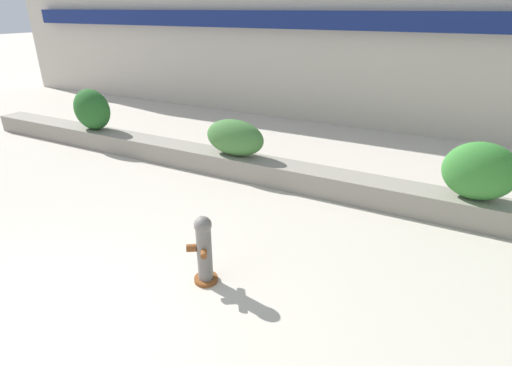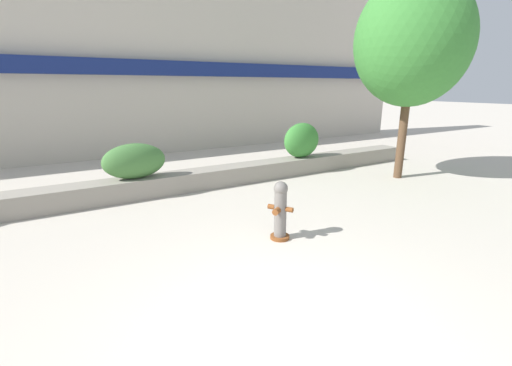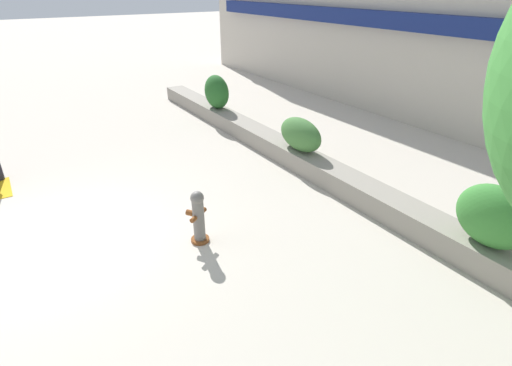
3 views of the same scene
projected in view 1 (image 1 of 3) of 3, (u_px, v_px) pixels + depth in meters
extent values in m
plane|color=beige|center=(4.00, 350.00, 4.74)|extent=(120.00, 120.00, 0.00)
cube|color=navy|center=(328.00, 20.00, 12.54)|extent=(27.00, 0.36, 0.56)
cube|color=gray|center=(247.00, 167.00, 9.50)|extent=(18.00, 0.70, 0.50)
ellipsoid|color=#235B23|center=(92.00, 109.00, 11.32)|extent=(1.25, 0.70, 1.16)
ellipsoid|color=#427538|center=(235.00, 138.00, 9.37)|extent=(1.50, 0.63, 0.86)
ellipsoid|color=#387F33|center=(480.00, 171.00, 7.14)|extent=(1.26, 0.67, 1.09)
cylinder|color=brown|center=(206.00, 279.00, 5.94)|extent=(0.49, 0.49, 0.06)
cylinder|color=slate|center=(204.00, 253.00, 5.75)|extent=(0.30, 0.30, 0.85)
sphere|color=slate|center=(203.00, 225.00, 5.56)|extent=(0.25, 0.25, 0.25)
cylinder|color=brown|center=(191.00, 248.00, 5.70)|extent=(0.18, 0.17, 0.11)
cylinder|color=brown|center=(204.00, 241.00, 5.87)|extent=(0.14, 0.15, 0.09)
cylinder|color=brown|center=(204.00, 254.00, 5.55)|extent=(0.14, 0.15, 0.09)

